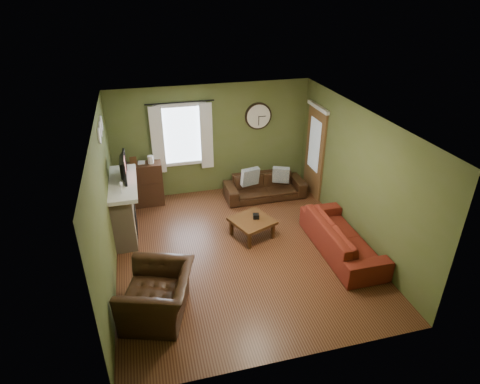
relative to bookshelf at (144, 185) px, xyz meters
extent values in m
cube|color=#512C19|center=(1.66, -2.28, -0.51)|extent=(4.60, 5.20, 0.00)
cube|color=white|center=(1.66, -2.28, 2.09)|extent=(4.60, 5.20, 0.00)
cube|color=#505C2C|center=(-0.64, -2.28, 0.79)|extent=(0.00, 5.20, 2.60)
cube|color=#505C2C|center=(3.96, -2.28, 0.79)|extent=(0.00, 5.20, 2.60)
cube|color=#505C2C|center=(1.66, 0.32, 0.79)|extent=(4.60, 0.00, 2.60)
cube|color=#505C2C|center=(1.66, -4.88, 0.79)|extent=(4.60, 0.00, 2.60)
cube|color=tan|center=(-0.44, -1.13, 0.04)|extent=(0.40, 1.40, 1.10)
cube|color=black|center=(-0.25, -1.13, -0.21)|extent=(0.04, 0.60, 0.55)
cube|color=white|center=(-0.41, -1.13, 0.63)|extent=(0.58, 1.60, 0.08)
imported|color=black|center=(-0.39, -0.98, 0.85)|extent=(0.08, 0.60, 0.35)
cube|color=#994C3F|center=(-0.31, -0.98, 0.90)|extent=(0.02, 0.62, 0.36)
cylinder|color=white|center=(-0.62, -1.48, 1.74)|extent=(0.28, 0.28, 0.03)
cylinder|color=white|center=(-0.62, -1.13, 1.74)|extent=(0.28, 0.28, 0.03)
cylinder|color=white|center=(-0.62, -0.78, 1.74)|extent=(0.28, 0.28, 0.03)
cylinder|color=black|center=(0.96, 0.20, 1.76)|extent=(0.03, 0.03, 1.50)
cube|color=silver|center=(0.41, 0.20, 0.94)|extent=(0.28, 0.04, 1.55)
cube|color=silver|center=(1.51, 0.20, 0.94)|extent=(0.28, 0.04, 1.55)
cube|color=brown|center=(3.93, -0.43, 0.54)|extent=(0.05, 0.90, 2.10)
imported|color=#4B2C15|center=(-0.07, 0.06, 0.45)|extent=(0.17, 0.22, 0.02)
imported|color=black|center=(2.77, -0.34, -0.23)|extent=(1.88, 0.73, 0.55)
cube|color=gray|center=(3.15, -0.38, 0.04)|extent=(0.41, 0.26, 0.39)
cube|color=gray|center=(2.42, -0.30, 0.04)|extent=(0.44, 0.22, 0.43)
imported|color=maroon|center=(3.52, -2.77, -0.19)|extent=(0.84, 2.15, 0.63)
imported|color=black|center=(0.04, -3.56, -0.13)|extent=(1.31, 1.40, 0.74)
cube|color=black|center=(2.10, -1.84, -0.11)|extent=(0.14, 0.14, 0.09)
camera|label=1|loc=(0.09, -8.36, 4.11)|focal=30.00mm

